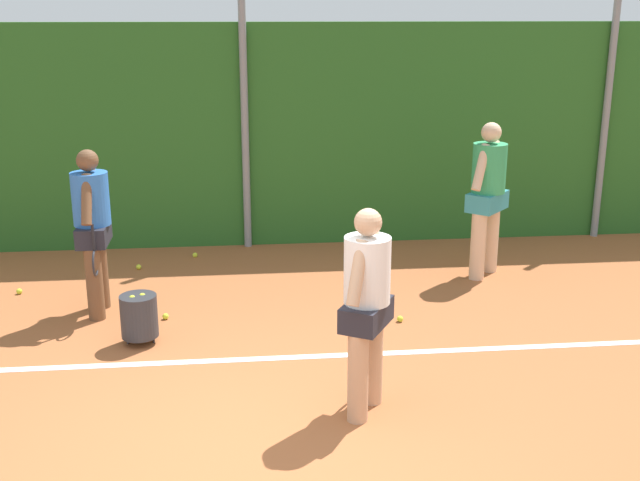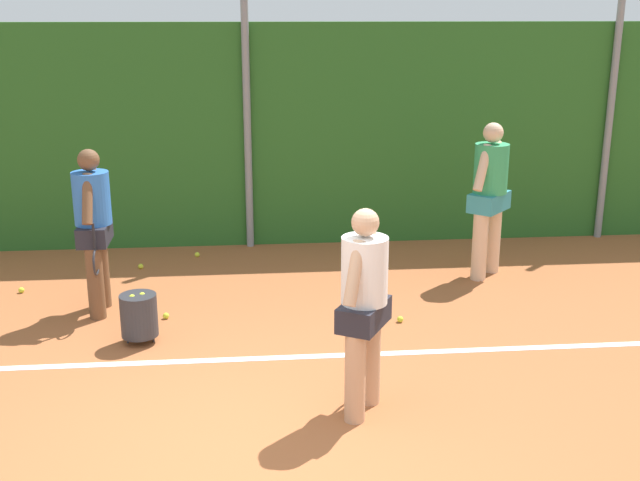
{
  "view_description": "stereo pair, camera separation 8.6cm",
  "coord_description": "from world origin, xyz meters",
  "px_view_note": "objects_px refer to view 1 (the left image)",
  "views": [
    {
      "loc": [
        -0.08,
        -5.03,
        3.15
      ],
      "look_at": [
        0.71,
        2.54,
        0.9
      ],
      "focal_mm": 43.92,
      "sensor_mm": 36.0,
      "label": 1
    },
    {
      "loc": [
        0.01,
        -5.03,
        3.15
      ],
      "look_at": [
        0.71,
        2.54,
        0.9
      ],
      "focal_mm": 43.92,
      "sensor_mm": 36.0,
      "label": 2
    }
  ],
  "objects_px": {
    "player_foreground_near": "(367,301)",
    "tennis_ball_6": "(166,316)",
    "player_backcourt_far": "(488,191)",
    "tennis_ball_1": "(139,267)",
    "tennis_ball_0": "(19,291)",
    "tennis_ball_5": "(195,255)",
    "tennis_ball_8": "(400,319)",
    "player_midcourt": "(93,224)",
    "ball_hopper": "(139,316)"
  },
  "relations": [
    {
      "from": "tennis_ball_1",
      "to": "tennis_ball_6",
      "type": "bearing_deg",
      "value": -74.4
    },
    {
      "from": "tennis_ball_8",
      "to": "player_foreground_near",
      "type": "bearing_deg",
      "value": -110.0
    },
    {
      "from": "player_foreground_near",
      "to": "tennis_ball_0",
      "type": "bearing_deg",
      "value": 78.54
    },
    {
      "from": "player_foreground_near",
      "to": "tennis_ball_5",
      "type": "bearing_deg",
      "value": 50.1
    },
    {
      "from": "player_midcourt",
      "to": "player_backcourt_far",
      "type": "distance_m",
      "value": 4.58
    },
    {
      "from": "player_foreground_near",
      "to": "tennis_ball_6",
      "type": "xyz_separation_m",
      "value": [
        -1.79,
        2.16,
        -0.92
      ]
    },
    {
      "from": "player_midcourt",
      "to": "tennis_ball_6",
      "type": "xyz_separation_m",
      "value": [
        0.72,
        -0.26,
        -0.97
      ]
    },
    {
      "from": "player_midcourt",
      "to": "tennis_ball_1",
      "type": "height_order",
      "value": "player_midcourt"
    },
    {
      "from": "player_midcourt",
      "to": "tennis_ball_8",
      "type": "relative_size",
      "value": 27.02
    },
    {
      "from": "ball_hopper",
      "to": "tennis_ball_1",
      "type": "xyz_separation_m",
      "value": [
        -0.29,
        2.32,
        -0.26
      ]
    },
    {
      "from": "player_backcourt_far",
      "to": "tennis_ball_0",
      "type": "xyz_separation_m",
      "value": [
        -5.53,
        -0.12,
        -1.03
      ]
    },
    {
      "from": "player_foreground_near",
      "to": "tennis_ball_1",
      "type": "relative_size",
      "value": 25.85
    },
    {
      "from": "tennis_ball_0",
      "to": "tennis_ball_5",
      "type": "height_order",
      "value": "same"
    },
    {
      "from": "player_backcourt_far",
      "to": "tennis_ball_0",
      "type": "bearing_deg",
      "value": -46.31
    },
    {
      "from": "ball_hopper",
      "to": "tennis_ball_0",
      "type": "height_order",
      "value": "ball_hopper"
    },
    {
      "from": "tennis_ball_5",
      "to": "tennis_ball_8",
      "type": "xyz_separation_m",
      "value": [
        2.25,
        -2.47,
        0.0
      ]
    },
    {
      "from": "tennis_ball_8",
      "to": "player_midcourt",
      "type": "bearing_deg",
      "value": 169.54
    },
    {
      "from": "player_backcourt_far",
      "to": "tennis_ball_1",
      "type": "height_order",
      "value": "player_backcourt_far"
    },
    {
      "from": "player_backcourt_far",
      "to": "tennis_ball_6",
      "type": "height_order",
      "value": "player_backcourt_far"
    },
    {
      "from": "player_foreground_near",
      "to": "tennis_ball_8",
      "type": "height_order",
      "value": "player_foreground_near"
    },
    {
      "from": "tennis_ball_0",
      "to": "tennis_ball_6",
      "type": "xyz_separation_m",
      "value": [
        1.75,
        -0.95,
        0.0
      ]
    },
    {
      "from": "ball_hopper",
      "to": "tennis_ball_5",
      "type": "xyz_separation_m",
      "value": [
        0.39,
        2.75,
        -0.26
      ]
    },
    {
      "from": "ball_hopper",
      "to": "tennis_ball_0",
      "type": "relative_size",
      "value": 7.78
    },
    {
      "from": "ball_hopper",
      "to": "tennis_ball_8",
      "type": "relative_size",
      "value": 7.78
    },
    {
      "from": "tennis_ball_5",
      "to": "tennis_ball_6",
      "type": "xyz_separation_m",
      "value": [
        -0.2,
        -2.15,
        0.0
      ]
    },
    {
      "from": "player_backcourt_far",
      "to": "ball_hopper",
      "type": "bearing_deg",
      "value": -24.64
    },
    {
      "from": "player_backcourt_far",
      "to": "tennis_ball_6",
      "type": "xyz_separation_m",
      "value": [
        -3.79,
        -1.08,
        -1.03
      ]
    },
    {
      "from": "player_foreground_near",
      "to": "tennis_ball_0",
      "type": "height_order",
      "value": "player_foreground_near"
    },
    {
      "from": "player_backcourt_far",
      "to": "tennis_ball_1",
      "type": "relative_size",
      "value": 28.56
    },
    {
      "from": "ball_hopper",
      "to": "tennis_ball_5",
      "type": "distance_m",
      "value": 2.79
    },
    {
      "from": "player_backcourt_far",
      "to": "tennis_ball_8",
      "type": "xyz_separation_m",
      "value": [
        -1.33,
        -1.4,
        -1.03
      ]
    },
    {
      "from": "tennis_ball_6",
      "to": "tennis_ball_8",
      "type": "height_order",
      "value": "same"
    },
    {
      "from": "player_foreground_near",
      "to": "tennis_ball_6",
      "type": "bearing_deg",
      "value": 69.59
    },
    {
      "from": "tennis_ball_6",
      "to": "player_backcourt_far",
      "type": "bearing_deg",
      "value": 15.89
    },
    {
      "from": "player_foreground_near",
      "to": "player_midcourt",
      "type": "height_order",
      "value": "player_midcourt"
    },
    {
      "from": "tennis_ball_0",
      "to": "tennis_ball_8",
      "type": "height_order",
      "value": "same"
    },
    {
      "from": "player_backcourt_far",
      "to": "ball_hopper",
      "type": "relative_size",
      "value": 3.67
    },
    {
      "from": "tennis_ball_8",
      "to": "ball_hopper",
      "type": "bearing_deg",
      "value": -173.93
    },
    {
      "from": "player_midcourt",
      "to": "tennis_ball_6",
      "type": "distance_m",
      "value": 1.23
    },
    {
      "from": "player_foreground_near",
      "to": "tennis_ball_8",
      "type": "distance_m",
      "value": 2.16
    },
    {
      "from": "player_backcourt_far",
      "to": "tennis_ball_5",
      "type": "relative_size",
      "value": 28.56
    },
    {
      "from": "tennis_ball_5",
      "to": "tennis_ball_6",
      "type": "distance_m",
      "value": 2.16
    },
    {
      "from": "ball_hopper",
      "to": "tennis_ball_6",
      "type": "distance_m",
      "value": 0.68
    },
    {
      "from": "tennis_ball_0",
      "to": "tennis_ball_5",
      "type": "xyz_separation_m",
      "value": [
        1.95,
        1.19,
        0.0
      ]
    },
    {
      "from": "player_midcourt",
      "to": "player_backcourt_far",
      "type": "relative_size",
      "value": 0.95
    },
    {
      "from": "tennis_ball_0",
      "to": "tennis_ball_1",
      "type": "relative_size",
      "value": 1.0
    },
    {
      "from": "ball_hopper",
      "to": "tennis_ball_0",
      "type": "distance_m",
      "value": 2.22
    },
    {
      "from": "player_backcourt_far",
      "to": "tennis_ball_5",
      "type": "distance_m",
      "value": 3.88
    },
    {
      "from": "player_foreground_near",
      "to": "ball_hopper",
      "type": "height_order",
      "value": "player_foreground_near"
    },
    {
      "from": "player_midcourt",
      "to": "ball_hopper",
      "type": "height_order",
      "value": "player_midcourt"
    }
  ]
}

